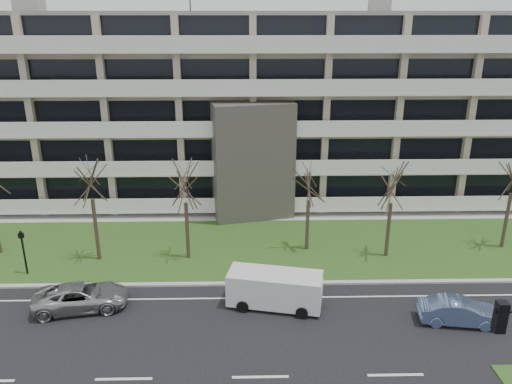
{
  "coord_description": "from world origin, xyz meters",
  "views": [
    {
      "loc": [
        -0.58,
        -17.93,
        15.1
      ],
      "look_at": [
        0.03,
        10.0,
        5.1
      ],
      "focal_mm": 35.0,
      "sensor_mm": 36.0,
      "label": 1
    }
  ],
  "objects_px": {
    "silver_pickup": "(81,297)",
    "white_van": "(276,287)",
    "blue_sedan": "(459,311)",
    "pedestrian_signal": "(23,247)"
  },
  "relations": [
    {
      "from": "silver_pickup",
      "to": "white_van",
      "type": "bearing_deg",
      "value": -100.03
    },
    {
      "from": "blue_sedan",
      "to": "silver_pickup",
      "type": "bearing_deg",
      "value": 93.15
    },
    {
      "from": "blue_sedan",
      "to": "pedestrian_signal",
      "type": "bearing_deg",
      "value": 85.43
    },
    {
      "from": "blue_sedan",
      "to": "white_van",
      "type": "bearing_deg",
      "value": 87.42
    },
    {
      "from": "white_van",
      "to": "silver_pickup",
      "type": "bearing_deg",
      "value": -167.87
    },
    {
      "from": "pedestrian_signal",
      "to": "blue_sedan",
      "type": "bearing_deg",
      "value": -0.97
    },
    {
      "from": "silver_pickup",
      "to": "blue_sedan",
      "type": "height_order",
      "value": "silver_pickup"
    },
    {
      "from": "blue_sedan",
      "to": "white_van",
      "type": "distance_m",
      "value": 9.52
    },
    {
      "from": "silver_pickup",
      "to": "pedestrian_signal",
      "type": "height_order",
      "value": "pedestrian_signal"
    },
    {
      "from": "silver_pickup",
      "to": "white_van",
      "type": "xyz_separation_m",
      "value": [
        10.55,
        -0.02,
        0.49
      ]
    }
  ]
}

